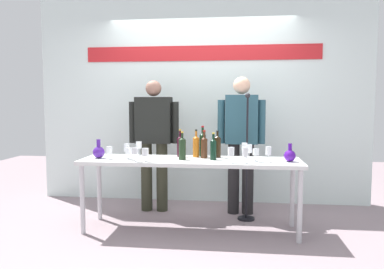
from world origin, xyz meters
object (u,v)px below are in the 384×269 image
(presenter_right, at_px, (241,137))
(wine_glass_right_4, at_px, (231,152))
(display_table, at_px, (190,165))
(microphone_stand, at_px, (247,178))
(wine_bottle_5, at_px, (204,146))
(wine_glass_left_3, at_px, (135,151))
(wine_glass_right_0, at_px, (256,152))
(wine_bottle_6, at_px, (180,146))
(presenter_left, at_px, (154,136))
(wine_glass_right_3, at_px, (268,151))
(decanter_blue_left, at_px, (99,152))
(wine_bottle_4, at_px, (182,148))
(wine_glass_left_0, at_px, (145,152))
(wine_glass_right_1, at_px, (245,147))
(wine_glass_left_5, at_px, (129,151))
(wine_bottle_0, at_px, (196,146))
(wine_glass_right_2, at_px, (245,153))
(wine_bottle_1, at_px, (213,148))
(wine_glass_left_4, at_px, (139,145))
(wine_glass_right_5, at_px, (249,149))
(decanter_blue_right, at_px, (290,155))
(wine_bottle_2, at_px, (203,144))
(wine_bottle_3, at_px, (217,146))
(wine_glass_left_2, at_px, (109,150))
(wine_glass_left_1, at_px, (127,148))

(presenter_right, relative_size, wine_glass_right_4, 10.53)
(display_table, xyz_separation_m, microphone_stand, (0.61, 0.43, -0.21))
(wine_bottle_5, bearing_deg, wine_glass_left_3, -154.44)
(display_table, height_order, wine_glass_right_0, wine_glass_right_0)
(wine_bottle_6, bearing_deg, presenter_left, 129.12)
(presenter_left, bearing_deg, wine_glass_right_3, -29.53)
(decanter_blue_left, height_order, wine_bottle_4, wine_bottle_4)
(wine_glass_left_0, height_order, wine_glass_right_1, wine_glass_right_1)
(wine_glass_left_5, height_order, wine_glass_right_1, wine_glass_right_1)
(wine_bottle_5, xyz_separation_m, wine_glass_right_4, (0.29, -0.30, -0.01))
(presenter_left, xyz_separation_m, wine_bottle_4, (0.46, -0.70, -0.05))
(wine_bottle_0, distance_m, wine_glass_right_2, 0.65)
(display_table, xyz_separation_m, wine_bottle_1, (0.24, -0.00, 0.19))
(wine_glass_right_4, bearing_deg, wine_bottle_0, 136.57)
(decanter_blue_left, bearing_deg, wine_glass_right_1, 8.66)
(presenter_right, xyz_separation_m, wine_glass_right_0, (0.14, -0.76, -0.09))
(wine_glass_left_4, bearing_deg, wine_glass_right_5, -9.62)
(wine_glass_left_3, bearing_deg, decanter_blue_left, 158.22)
(wine_glass_right_4, bearing_deg, wine_glass_left_0, -179.21)
(decanter_blue_right, height_order, wine_bottle_2, wine_bottle_2)
(display_table, distance_m, wine_glass_right_5, 0.64)
(wine_bottle_3, bearing_deg, wine_glass_left_2, -166.48)
(display_table, bearing_deg, wine_bottle_5, 38.43)
(wine_bottle_6, relative_size, wine_glass_left_1, 1.94)
(wine_glass_left_1, height_order, wine_glass_right_5, wine_glass_right_5)
(wine_glass_right_1, relative_size, microphone_stand, 0.11)
(wine_bottle_2, relative_size, wine_bottle_5, 1.13)
(wine_glass_right_4, bearing_deg, wine_bottle_4, 162.33)
(wine_glass_left_1, relative_size, wine_glass_left_4, 1.00)
(wine_glass_left_0, distance_m, wine_glass_left_2, 0.43)
(wine_bottle_6, xyz_separation_m, wine_glass_right_1, (0.71, 0.03, -0.01))
(decanter_blue_right, xyz_separation_m, wine_glass_left_0, (-1.47, -0.17, 0.03))
(display_table, height_order, wine_glass_right_2, wine_glass_right_2)
(wine_glass_left_4, bearing_deg, decanter_blue_right, -9.49)
(wine_bottle_0, bearing_deg, wine_bottle_6, -178.75)
(display_table, relative_size, decanter_blue_right, 12.35)
(wine_bottle_5, bearing_deg, wine_bottle_2, 102.72)
(presenter_left, bearing_deg, wine_bottle_5, -39.55)
(display_table, bearing_deg, wine_glass_left_2, -173.50)
(wine_bottle_4, relative_size, wine_glass_left_5, 2.34)
(wine_bottle_0, xyz_separation_m, wine_glass_right_2, (0.53, -0.38, -0.02))
(decanter_blue_left, bearing_deg, wine_glass_left_2, -23.94)
(wine_bottle_4, distance_m, wine_glass_left_0, 0.40)
(wine_glass_left_2, bearing_deg, wine_bottle_5, 11.77)
(presenter_right, distance_m, wine_bottle_0, 0.71)
(display_table, height_order, wine_glass_left_3, wine_glass_left_3)
(wine_bottle_5, distance_m, microphone_stand, 0.70)
(presenter_left, bearing_deg, wine_glass_left_1, -102.64)
(wine_bottle_5, bearing_deg, wine_glass_right_1, 12.15)
(wine_glass_left_0, bearing_deg, wine_bottle_0, 38.32)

